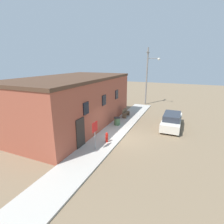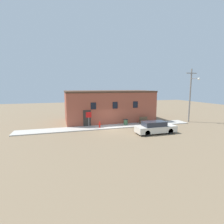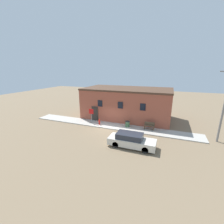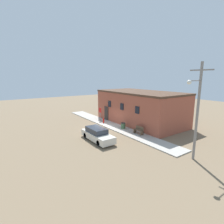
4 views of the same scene
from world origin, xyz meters
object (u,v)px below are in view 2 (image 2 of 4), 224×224
parked_car (155,128)px  fire_hydrant (100,125)px  stop_sign (89,117)px  bench (144,120)px  trash_bin (126,122)px  utility_pole (191,93)px

parked_car → fire_hydrant: bearing=142.5°
stop_sign → bench: bearing=3.5°
trash_bin → utility_pole: utility_pole is taller
stop_sign → trash_bin: stop_sign is taller
parked_car → stop_sign: bearing=146.8°
utility_pole → stop_sign: bearing=179.0°
fire_hydrant → stop_sign: 1.69m
trash_bin → utility_pole: size_ratio=0.09×
stop_sign → utility_pole: 15.27m
bench → trash_bin: 2.79m
trash_bin → parked_car: 5.13m
stop_sign → parked_car: size_ratio=0.44×
stop_sign → bench: 7.97m
bench → utility_pole: (7.12, -0.74, 3.77)m
utility_pole → bench: bearing=174.1°
trash_bin → parked_car: bearing=-70.7°
fire_hydrant → bench: 6.60m
fire_hydrant → bench: bearing=6.5°
bench → parked_car: size_ratio=0.27×
fire_hydrant → parked_car: bearing=-37.5°
utility_pole → parked_car: utility_pole is taller
fire_hydrant → trash_bin: fire_hydrant is taller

